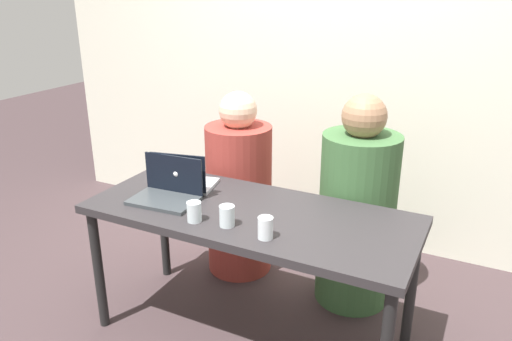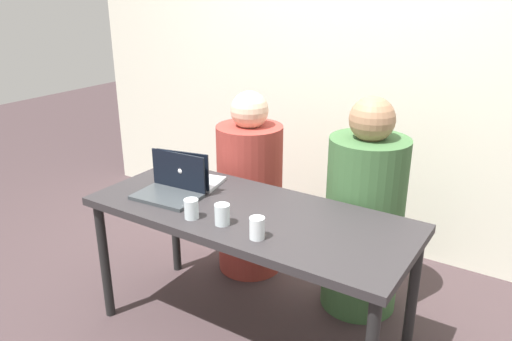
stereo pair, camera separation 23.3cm
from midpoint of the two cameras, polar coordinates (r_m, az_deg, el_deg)
The scene contains 10 objects.
ground_plane at distance 2.72m, azimuth 1.79°, elevation -18.18°, with size 12.00×12.00×0.00m, color #3E3032.
back_wall at distance 3.36m, azimuth 13.90°, elevation 11.22°, with size 4.50×0.10×2.38m, color silver.
desk at distance 2.38m, azimuth 1.96°, elevation -6.16°, with size 1.56×0.65×0.70m.
person_on_left at distance 3.04m, azimuth 1.48°, elevation -2.68°, with size 0.41×0.41×1.13m.
person_on_right at distance 2.76m, azimuth 14.61°, elevation -5.38°, with size 0.48×0.48×1.19m.
laptop_back_left at distance 2.62m, azimuth -5.08°, elevation -0.83°, with size 0.33×0.28×0.21m.
laptop_front_left at distance 2.50m, azimuth -7.09°, elevation -1.98°, with size 0.33×0.25×0.21m.
water_glass_center at distance 2.20m, azimuth -0.85°, elevation -5.26°, with size 0.07×0.07×0.09m.
water_glass_left at distance 2.26m, azimuth -4.47°, elevation -4.60°, with size 0.07×0.07×0.09m.
water_glass_right at distance 2.09m, azimuth 3.34°, elevation -6.82°, with size 0.07×0.07×0.09m.
Camera 2 is at (1.18, -1.77, 1.71)m, focal length 35.00 mm.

